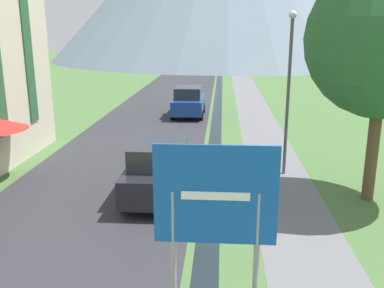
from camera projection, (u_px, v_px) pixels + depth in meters
name	position (u px, v px, depth m)	size (l,w,h in m)	color
ground_plane	(194.00, 127.00, 23.23)	(160.00, 160.00, 0.00)	#476B38
road	(170.00, 98.00, 33.03)	(6.40, 60.00, 0.01)	#2D2D33
footpath	(250.00, 99.00, 32.61)	(2.20, 60.00, 0.01)	slate
drainage_channel	(218.00, 99.00, 32.78)	(0.60, 60.00, 0.00)	black
road_sign	(215.00, 210.00, 7.11)	(2.06, 0.11, 3.37)	gray
parked_car_near	(160.00, 169.00, 13.42)	(2.00, 4.06, 1.82)	black
parked_car_far	(188.00, 101.00, 26.02)	(1.90, 3.87, 1.82)	navy
streetlamp	(289.00, 82.00, 14.93)	(0.28, 0.28, 5.77)	#515156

